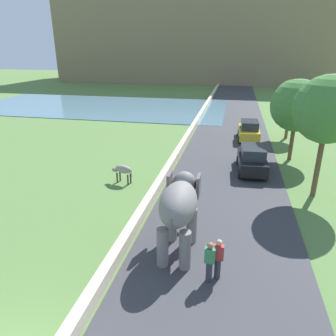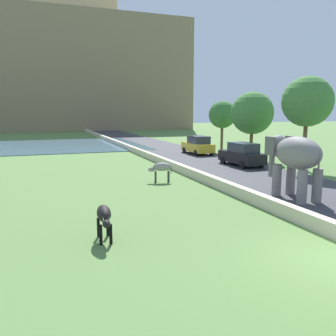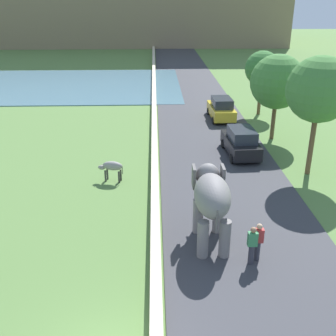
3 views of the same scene
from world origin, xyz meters
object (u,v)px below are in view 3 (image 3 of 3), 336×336
object	(u,v)px
elephant	(211,197)
car_black	(241,142)
person_trailing	(252,245)
cow_grey	(112,167)
car_yellow	(221,109)
person_beside_elephant	(258,241)

from	to	relation	value
elephant	car_black	bearing A→B (deg)	71.67
person_trailing	cow_grey	size ratio (longest dim) A/B	1.14
elephant	car_black	world-z (taller)	elephant
person_trailing	car_black	size ratio (longest dim) A/B	0.40
car_yellow	car_black	bearing A→B (deg)	-89.99
person_trailing	car_yellow	bearing A→B (deg)	84.61
person_beside_elephant	person_trailing	xyz separation A→B (m)	(-0.28, -0.23, 0.00)
elephant	car_black	distance (m)	10.09
person_trailing	car_black	bearing A→B (deg)	80.84
person_trailing	car_black	distance (m)	11.28
elephant	person_trailing	bearing A→B (deg)	-49.91
elephant	cow_grey	distance (m)	7.63
car_yellow	cow_grey	bearing A→B (deg)	-124.05
elephant	car_yellow	distance (m)	17.73
person_beside_elephant	person_trailing	size ratio (longest dim) A/B	1.00
elephant	cow_grey	size ratio (longest dim) A/B	2.43
car_black	cow_grey	bearing A→B (deg)	-155.52
person_beside_elephant	car_black	world-z (taller)	car_black
elephant	car_yellow	size ratio (longest dim) A/B	0.86
car_black	car_yellow	xyz separation A→B (m)	(-0.00, 7.89, 0.00)
elephant	car_yellow	xyz separation A→B (m)	(3.15, 17.41, -1.14)
car_yellow	cow_grey	world-z (taller)	car_yellow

